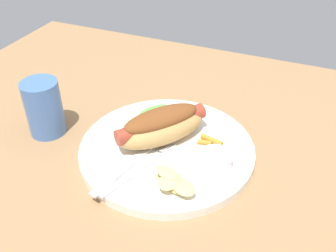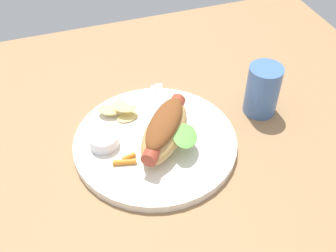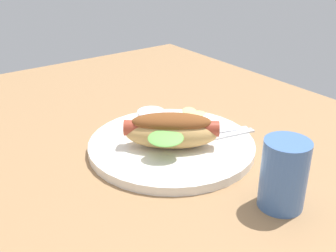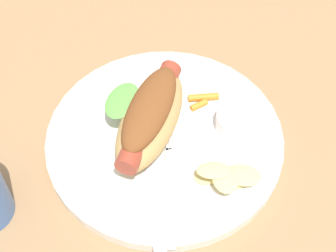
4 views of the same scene
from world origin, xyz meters
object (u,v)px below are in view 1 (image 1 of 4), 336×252
at_px(fork, 138,169).
at_px(knife, 124,168).
at_px(sauce_ramekin, 216,160).
at_px(carrot_garnish, 209,141).
at_px(hot_dog, 161,125).
at_px(plate, 167,150).
at_px(chips_pile, 173,181).
at_px(drinking_cup, 44,108).

distance_m(fork, knife, 0.02).
bearing_deg(sauce_ramekin, fork, 27.62).
relative_size(sauce_ramekin, carrot_garnish, 1.23).
relative_size(fork, knife, 1.09).
bearing_deg(hot_dog, plate, -90.45).
bearing_deg(knife, hot_dog, -2.34).
bearing_deg(fork, chips_pile, -81.33).
xyz_separation_m(knife, drinking_cup, (0.19, -0.05, 0.03)).
bearing_deg(hot_dog, carrot_garnish, -35.45).
height_order(sauce_ramekin, carrot_garnish, sauce_ramekin).
bearing_deg(knife, plate, -13.78).
height_order(hot_dog, drinking_cup, drinking_cup).
bearing_deg(plate, hot_dog, -37.93).
bearing_deg(carrot_garnish, knife, 48.23).
xyz_separation_m(hot_dog, knife, (0.02, 0.09, -0.03)).
xyz_separation_m(hot_dog, drinking_cup, (0.21, 0.04, 0.00)).
height_order(plate, sauce_ramekin, sauce_ramekin).
distance_m(fork, drinking_cup, 0.22).
relative_size(hot_dog, fork, 1.06).
relative_size(plate, carrot_garnish, 6.84).
distance_m(chips_pile, drinking_cup, 0.28).
bearing_deg(hot_dog, drinking_cup, 137.64).
bearing_deg(chips_pile, plate, -61.63).
xyz_separation_m(knife, chips_pile, (-0.09, 0.01, 0.01)).
xyz_separation_m(plate, fork, (0.02, 0.07, 0.01)).
xyz_separation_m(sauce_ramekin, drinking_cup, (0.32, 0.01, 0.02)).
relative_size(hot_dog, carrot_garnish, 3.85).
relative_size(plate, knife, 2.06).
distance_m(hot_dog, knife, 0.10).
xyz_separation_m(fork, carrot_garnish, (-0.08, -0.11, 0.00)).
relative_size(hot_dog, chips_pile, 1.99).
bearing_deg(sauce_ramekin, drinking_cup, 1.74).
bearing_deg(carrot_garnish, plate, 29.38).
relative_size(knife, carrot_garnish, 3.32).
bearing_deg(plate, drinking_cup, 6.59).
height_order(knife, chips_pile, chips_pile).
bearing_deg(fork, sauce_ramekin, -43.49).
bearing_deg(fork, hot_dog, 16.73).
xyz_separation_m(hot_dog, carrot_garnish, (-0.08, -0.02, -0.03)).
bearing_deg(sauce_ramekin, carrot_garnish, -63.37).
distance_m(knife, carrot_garnish, 0.16).
distance_m(hot_dog, carrot_garnish, 0.09).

